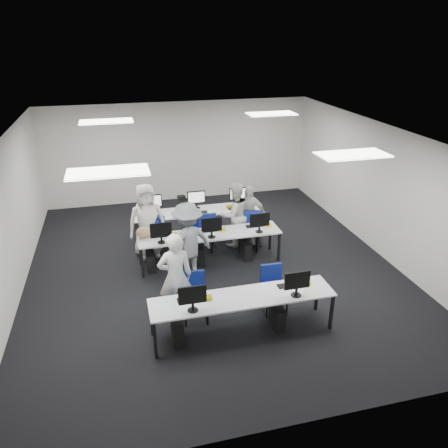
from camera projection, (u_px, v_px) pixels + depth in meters
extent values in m
plane|color=black|center=(212.00, 266.00, 9.88)|extent=(9.00, 9.00, 0.00)
plane|color=white|center=(211.00, 135.00, 8.65)|extent=(9.00, 9.00, 0.00)
cube|color=silver|center=(179.00, 152.00, 13.25)|extent=(8.00, 0.02, 3.00)
cube|color=silver|center=(293.00, 337.00, 5.28)|extent=(8.00, 0.02, 3.00)
cube|color=silver|center=(8.00, 224.00, 8.37)|extent=(0.02, 9.00, 3.00)
cube|color=silver|center=(379.00, 189.00, 10.16)|extent=(0.02, 9.00, 3.00)
cube|color=white|center=(108.00, 172.00, 6.44)|extent=(1.20, 0.60, 0.02)
cube|color=white|center=(352.00, 154.00, 7.34)|extent=(1.20, 0.60, 0.02)
cube|color=white|center=(106.00, 121.00, 9.98)|extent=(1.20, 0.60, 0.02)
cube|color=white|center=(271.00, 114.00, 10.88)|extent=(1.20, 0.60, 0.02)
cube|color=silver|center=(243.00, 298.00, 7.46)|extent=(3.20, 0.70, 0.03)
cube|color=black|center=(155.00, 340.00, 7.00)|extent=(0.05, 0.05, 0.70)
cube|color=black|center=(151.00, 318.00, 7.53)|extent=(0.05, 0.05, 0.70)
cube|color=black|center=(332.00, 312.00, 7.69)|extent=(0.05, 0.05, 0.70)
cube|color=black|center=(317.00, 294.00, 8.22)|extent=(0.05, 0.05, 0.70)
cube|color=silver|center=(210.00, 234.00, 9.76)|extent=(3.20, 0.70, 0.03)
cube|color=black|center=(142.00, 263.00, 9.30)|extent=(0.05, 0.05, 0.70)
cube|color=black|center=(140.00, 251.00, 9.83)|extent=(0.05, 0.05, 0.70)
cube|color=black|center=(279.00, 247.00, 9.99)|extent=(0.05, 0.05, 0.70)
cube|color=black|center=(270.00, 236.00, 10.52)|extent=(0.05, 0.05, 0.70)
cube|color=silver|center=(198.00, 211.00, 11.00)|extent=(3.20, 0.70, 0.03)
cube|color=black|center=(138.00, 236.00, 10.54)|extent=(0.05, 0.05, 0.70)
cube|color=black|center=(136.00, 226.00, 11.07)|extent=(0.05, 0.05, 0.70)
cube|color=black|center=(260.00, 223.00, 11.23)|extent=(0.05, 0.05, 0.70)
cube|color=black|center=(253.00, 214.00, 11.76)|extent=(0.05, 0.05, 0.70)
cube|color=#0D69B5|center=(192.00, 295.00, 6.97)|extent=(0.46, 0.04, 0.32)
cube|color=black|center=(189.00, 299.00, 7.37)|extent=(0.42, 0.14, 0.02)
ellipsoid|color=black|center=(207.00, 296.00, 7.44)|extent=(0.07, 0.10, 0.04)
cube|color=black|center=(177.00, 332.00, 7.41)|extent=(0.18, 0.40, 0.42)
cube|color=white|center=(297.00, 280.00, 7.37)|extent=(0.46, 0.04, 0.32)
cube|color=black|center=(289.00, 285.00, 7.77)|extent=(0.42, 0.14, 0.02)
ellipsoid|color=black|center=(305.00, 283.00, 7.84)|extent=(0.07, 0.10, 0.04)
cube|color=black|center=(277.00, 316.00, 7.81)|extent=(0.18, 0.40, 0.42)
cube|color=white|center=(161.00, 230.00, 9.23)|extent=(0.46, 0.04, 0.32)
cube|color=black|center=(160.00, 236.00, 9.63)|extent=(0.42, 0.14, 0.02)
ellipsoid|color=black|center=(173.00, 234.00, 9.69)|extent=(0.07, 0.10, 0.04)
cube|color=black|center=(151.00, 261.00, 9.66)|extent=(0.18, 0.40, 0.42)
cube|color=white|center=(212.00, 225.00, 9.47)|extent=(0.46, 0.04, 0.32)
cube|color=black|center=(209.00, 231.00, 9.87)|extent=(0.42, 0.14, 0.02)
ellipsoid|color=black|center=(221.00, 229.00, 9.94)|extent=(0.07, 0.10, 0.04)
cube|color=black|center=(199.00, 256.00, 9.91)|extent=(0.18, 0.40, 0.42)
cube|color=white|center=(260.00, 220.00, 9.72)|extent=(0.46, 0.04, 0.32)
cube|color=black|center=(255.00, 226.00, 10.12)|extent=(0.42, 0.14, 0.02)
ellipsoid|color=black|center=(267.00, 224.00, 10.18)|extent=(0.07, 0.10, 0.04)
cube|color=black|center=(246.00, 250.00, 10.16)|extent=(0.18, 0.40, 0.42)
cube|color=white|center=(153.00, 201.00, 10.78)|extent=(0.46, 0.04, 0.32)
cube|color=black|center=(155.00, 217.00, 10.62)|extent=(0.42, 0.14, 0.02)
ellipsoid|color=black|center=(142.00, 217.00, 10.55)|extent=(0.07, 0.10, 0.04)
cube|color=black|center=(165.00, 233.00, 11.02)|extent=(0.18, 0.40, 0.42)
cube|color=white|center=(196.00, 197.00, 11.03)|extent=(0.46, 0.04, 0.32)
cube|color=black|center=(199.00, 212.00, 10.87)|extent=(0.42, 0.14, 0.02)
ellipsoid|color=black|center=(187.00, 213.00, 10.79)|extent=(0.07, 0.10, 0.04)
cube|color=black|center=(208.00, 228.00, 11.26)|extent=(0.18, 0.40, 0.42)
cube|color=white|center=(238.00, 193.00, 11.28)|extent=(0.46, 0.04, 0.32)
cube|color=black|center=(241.00, 208.00, 11.11)|extent=(0.42, 0.14, 0.02)
ellipsoid|color=black|center=(230.00, 209.00, 11.04)|extent=(0.07, 0.10, 0.04)
cube|color=black|center=(249.00, 224.00, 11.51)|extent=(0.18, 0.40, 0.42)
cube|color=navy|center=(195.00, 297.00, 7.92)|extent=(0.46, 0.44, 0.06)
cube|color=navy|center=(193.00, 279.00, 7.99)|extent=(0.42, 0.08, 0.36)
cube|color=navy|center=(274.00, 289.00, 8.18)|extent=(0.44, 0.42, 0.06)
cube|color=navy|center=(271.00, 272.00, 8.25)|extent=(0.42, 0.06, 0.36)
cube|color=navy|center=(159.00, 239.00, 10.10)|extent=(0.51, 0.49, 0.06)
cube|color=navy|center=(156.00, 225.00, 10.16)|extent=(0.44, 0.11, 0.37)
cube|color=navy|center=(201.00, 234.00, 10.42)|extent=(0.49, 0.47, 0.06)
cube|color=navy|center=(198.00, 222.00, 10.48)|extent=(0.40, 0.12, 0.34)
cube|color=navy|center=(248.00, 231.00, 10.49)|extent=(0.54, 0.52, 0.06)
cube|color=navy|center=(247.00, 218.00, 10.57)|extent=(0.43, 0.15, 0.37)
cube|color=navy|center=(153.00, 234.00, 10.35)|extent=(0.57, 0.56, 0.06)
cube|color=navy|center=(150.00, 228.00, 10.06)|extent=(0.41, 0.20, 0.36)
cube|color=navy|center=(206.00, 228.00, 10.67)|extent=(0.46, 0.44, 0.06)
cube|color=navy|center=(207.00, 221.00, 10.38)|extent=(0.43, 0.06, 0.37)
cube|color=navy|center=(252.00, 225.00, 10.78)|extent=(0.56, 0.54, 0.06)
cube|color=navy|center=(253.00, 218.00, 10.47)|extent=(0.45, 0.15, 0.39)
ellipsoid|color=#926E4B|center=(144.00, 233.00, 9.50)|extent=(0.33, 0.21, 0.27)
imported|color=silver|center=(175.00, 277.00, 7.80)|extent=(0.64, 0.43, 1.72)
imported|color=silver|center=(235.00, 215.00, 10.56)|extent=(0.91, 0.78, 1.61)
imported|color=silver|center=(147.00, 221.00, 10.02)|extent=(0.92, 0.65, 1.77)
imported|color=silver|center=(248.00, 215.00, 10.66)|extent=(0.96, 0.59, 1.52)
imported|color=gray|center=(188.00, 243.00, 9.03)|extent=(1.29, 1.03, 1.74)
cube|color=black|center=(181.00, 198.00, 8.78)|extent=(0.20, 0.22, 0.10)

